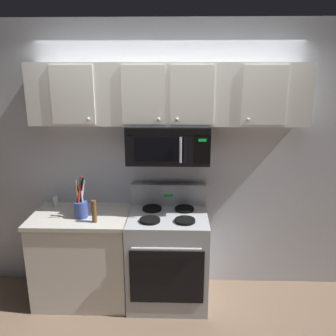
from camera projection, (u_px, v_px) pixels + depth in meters
ground_plane at (166, 326)px, 3.17m from camera, size 8.00×8.00×0.00m
back_wall at (169, 160)px, 3.56m from camera, size 5.20×0.10×2.70m
stove_range at (168, 256)px, 3.45m from camera, size 0.76×0.69×1.12m
over_range_microwave at (168, 143)px, 3.26m from camera, size 0.76×0.43×0.35m
upper_cabinets at (168, 94)px, 3.17m from camera, size 2.50×0.36×0.55m
counter_segment at (84, 256)px, 3.48m from camera, size 0.93×0.65×0.90m
utensil_crock_blue at (81, 206)px, 3.26m from camera, size 0.12×0.12×0.40m
salt_shaker at (55, 201)px, 3.54m from camera, size 0.05×0.05×0.12m
pepper_mill at (94, 211)px, 3.16m from camera, size 0.04×0.04×0.21m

